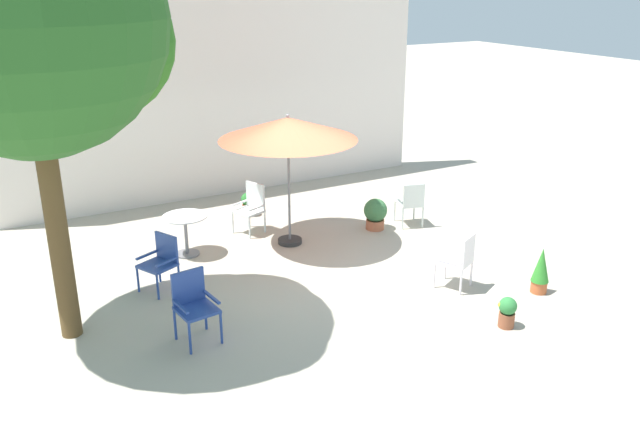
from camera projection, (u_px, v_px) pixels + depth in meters
ground_plane at (327, 268)px, 10.92m from camera, size 60.00×60.00×0.00m
villa_facade at (220, 88)px, 13.98m from camera, size 9.57×0.30×4.69m
shade_tree at (30, 17)px, 7.53m from camera, size 3.45×3.28×5.80m
patio_umbrella_0 at (288, 129)px, 11.21m from camera, size 2.43×2.43×2.40m
cafe_table_0 at (186, 228)px, 11.26m from camera, size 0.77×0.77×0.73m
patio_chair_0 at (459, 258)px, 10.04m from camera, size 0.60×0.62×0.90m
patio_chair_1 at (193, 302)px, 8.60m from camera, size 0.55×0.55×0.96m
patio_chair_2 at (252, 205)px, 12.30m from camera, size 0.60×0.62×0.95m
patio_chair_3 at (411, 201)px, 12.59m from camera, size 0.57×0.60×0.89m
patio_chair_4 at (161, 259)px, 10.03m from camera, size 0.63×0.64×0.88m
potted_plant_0 at (507, 311)px, 9.01m from camera, size 0.25×0.25×0.45m
potted_plant_1 at (247, 203)px, 13.23m from camera, size 0.25×0.25×0.48m
potted_plant_2 at (541, 270)px, 9.95m from camera, size 0.27×0.27×0.74m
potted_plant_3 at (375, 213)px, 12.49m from camera, size 0.45×0.45×0.61m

